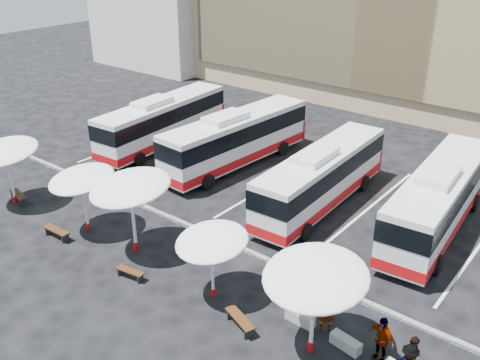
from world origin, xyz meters
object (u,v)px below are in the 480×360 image
Objects in this scene: conc_bench_0 at (300,318)px; passenger_2 at (381,339)px; bus_2 at (322,176)px; sunshade_3 at (212,242)px; sunshade_4 at (316,277)px; wood_bench_0 at (18,196)px; sunshade_1 at (82,179)px; bus_0 at (163,120)px; wood_bench_2 at (130,272)px; wood_bench_1 at (57,231)px; sunshade_0 at (5,152)px; passenger_1 at (412,354)px; sunshade_2 at (130,188)px; bus_3 at (439,197)px; conc_bench_1 at (346,343)px; passenger_0 at (327,312)px; bus_1 at (236,138)px; wood_bench_3 at (240,320)px.

passenger_2 is at bearing 1.34° from conc_bench_0.
bus_2 is 9.93m from sunshade_3.
sunshade_3 is 4.99m from sunshade_4.
sunshade_1 is at bearing 5.17° from wood_bench_0.
bus_0 is 7.89× the size of wood_bench_2.
wood_bench_1 is at bearing -129.42° from bus_2.
sunshade_0 is 2.63× the size of passenger_1.
sunshade_0 is 10.97m from wood_bench_2.
wood_bench_0 is at bearing -175.90° from conc_bench_0.
sunshade_3 is (5.24, -0.34, -0.69)m from sunshade_2.
bus_3 is 6.24× the size of passenger_2.
wood_bench_0 is at bearing -176.72° from conc_bench_1.
passenger_0 is 2.26m from passenger_2.
sunshade_2 reaches higher than bus_3.
sunshade_4 is 14.47m from wood_bench_1.
passenger_2 is (7.76, -8.93, -0.87)m from bus_2.
sunshade_0 reaches higher than conc_bench_1.
passenger_1 is (8.19, 1.09, -1.92)m from sunshade_3.
conc_bench_1 is at bearing -56.45° from passenger_0.
bus_1 is 1.00× the size of bus_3.
sunshade_1 is at bearing -177.46° from conc_bench_1.
sunshade_2 is (3.36, 0.26, 0.47)m from sunshade_1.
bus_3 is 2.93× the size of sunshade_0.
passenger_2 is (1.79, -10.25, -0.94)m from bus_3.
bus_3 is 6.36× the size of passenger_0.
wood_bench_2 is at bearing -167.73° from conc_bench_1.
passenger_1 is (22.35, -9.81, -1.07)m from bus_0.
conc_bench_1 is (20.17, 1.38, -2.91)m from sunshade_0.
wood_bench_3 is 0.89× the size of passenger_2.
bus_3 is at bearing 64.61° from sunshade_3.
passenger_1 is (6.05, 1.96, 0.38)m from wood_bench_3.
wood_bench_2 is at bearing -67.91° from bus_1.
bus_2 is at bearing 93.91° from sunshade_3.
sunshade_1 is at bearing 178.70° from sunshade_4.
wood_bench_3 is at bearing 4.87° from wood_bench_2.
wood_bench_1 is 1.33× the size of conc_bench_0.
sunshade_1 reaches higher than conc_bench_1.
wood_bench_0 is at bearing 21.19° from passenger_1.
conc_bench_0 is at bearing -38.07° from bus_1.
bus_1 is 7.00× the size of wood_bench_3.
bus_0 is 17.89m from sunshade_3.
bus_3 reaches higher than bus_2.
sunshade_2 is at bearing 176.30° from sunshade_3.
sunshade_0 is at bearing -153.29° from bus_3.
passenger_1 is (3.25, 1.32, -2.54)m from sunshade_4.
bus_2 is 9.12× the size of conc_bench_0.
bus_0 is at bearing 112.06° from wood_bench_1.
passenger_0 is at bearing 12.36° from sunshade_3.
bus_3 is 2.80× the size of sunshade_1.
conc_bench_0 is at bearing -102.72° from bus_3.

